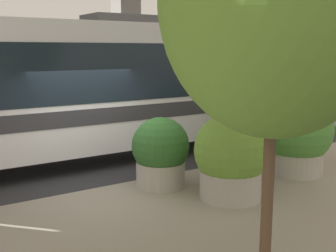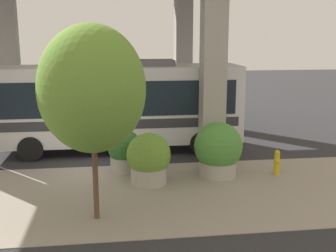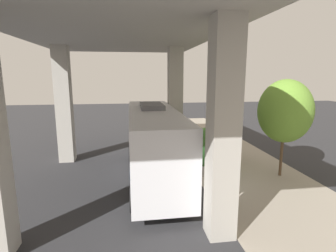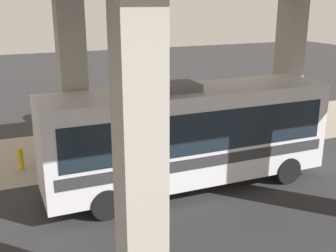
{
  "view_description": "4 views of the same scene",
  "coord_description": "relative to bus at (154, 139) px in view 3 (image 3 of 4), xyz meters",
  "views": [
    {
      "loc": [
        -8.12,
        3.62,
        2.96
      ],
      "look_at": [
        1.49,
        -2.67,
        0.87
      ],
      "focal_mm": 45.0,
      "sensor_mm": 36.0,
      "label": 1
    },
    {
      "loc": [
        -15.42,
        -0.72,
        4.95
      ],
      "look_at": [
        0.87,
        -2.86,
        1.32
      ],
      "focal_mm": 45.0,
      "sensor_mm": 36.0,
      "label": 2
    },
    {
      "loc": [
        3.4,
        12.4,
        5.37
      ],
      "look_at": [
        1.16,
        -3.29,
        2.34
      ],
      "focal_mm": 28.0,
      "sensor_mm": 36.0,
      "label": 3
    },
    {
      "loc": [
        14.94,
        -7.08,
        6.59
      ],
      "look_at": [
        -0.46,
        -0.6,
        1.5
      ],
      "focal_mm": 45.0,
      "sensor_mm": 36.0,
      "label": 4
    }
  ],
  "objects": [
    {
      "name": "sidewalk_strip",
      "position": [
        -5.26,
        0.99,
        -2.08
      ],
      "size": [
        6.0,
        40.0,
        0.02
      ],
      "color": "gray",
      "rests_on": "ground"
    },
    {
      "name": "bus",
      "position": [
        0.0,
        0.0,
        0.0
      ],
      "size": [
        2.58,
        10.15,
        3.86
      ],
      "color": "silver",
      "rests_on": "ground"
    },
    {
      "name": "planter_middle",
      "position": [
        -2.9,
        -0.09,
        -1.33
      ],
      "size": [
        1.25,
        1.25,
        1.54
      ],
      "color": "#ADA89E",
      "rests_on": "ground"
    },
    {
      "name": "overpass",
      "position": [
        1.74,
        0.99,
        4.63
      ],
      "size": [
        9.4,
        17.12,
        7.77
      ],
      "color": "#ADA89E",
      "rests_on": "ground"
    },
    {
      "name": "planter_front",
      "position": [
        -4.31,
        -0.84,
        -1.23
      ],
      "size": [
        1.47,
        1.47,
        1.75
      ],
      "color": "#ADA89E",
      "rests_on": "ground"
    },
    {
      "name": "street_tree_near",
      "position": [
        -6.85,
        0.81,
        1.47
      ],
      "size": [
        2.77,
        2.77,
        5.22
      ],
      "color": "brown",
      "rests_on": "ground"
    },
    {
      "name": "fire_hydrant",
      "position": [
        -4.0,
        -5.43,
        -1.62
      ],
      "size": [
        0.41,
        0.2,
        0.92
      ],
      "color": "gold",
      "rests_on": "ground"
    },
    {
      "name": "planter_back",
      "position": [
        -3.84,
        -3.32,
        -1.13
      ],
      "size": [
        1.7,
        1.7,
        1.94
      ],
      "color": "#ADA89E",
      "rests_on": "ground"
    },
    {
      "name": "ground_plane",
      "position": [
        -2.26,
        0.99,
        -2.09
      ],
      "size": [
        80.0,
        80.0,
        0.0
      ],
      "primitive_type": "plane",
      "color": "#2D2D30",
      "rests_on": "ground"
    }
  ]
}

